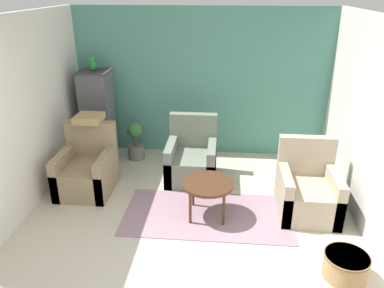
% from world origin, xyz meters
% --- Properties ---
extents(wall_back_accent, '(4.35, 0.06, 2.49)m').
position_xyz_m(wall_back_accent, '(0.00, 3.46, 1.24)').
color(wall_back_accent, '#4C897A').
rests_on(wall_back_accent, ground_plane).
extents(wall_left, '(0.06, 3.43, 2.49)m').
position_xyz_m(wall_left, '(-2.14, 1.71, 1.24)').
color(wall_left, silver).
rests_on(wall_left, ground_plane).
extents(wall_right, '(0.06, 3.43, 2.49)m').
position_xyz_m(wall_right, '(2.14, 1.71, 1.24)').
color(wall_right, silver).
rests_on(wall_right, ground_plane).
extents(area_rug, '(2.17, 1.11, 0.01)m').
position_xyz_m(area_rug, '(0.23, 1.40, 0.01)').
color(area_rug, gray).
rests_on(area_rug, ground_plane).
extents(coffee_table, '(0.67, 0.67, 0.49)m').
position_xyz_m(coffee_table, '(0.23, 1.40, 0.44)').
color(coffee_table, '#472819').
rests_on(coffee_table, ground_plane).
extents(armchair_left, '(0.74, 0.83, 0.95)m').
position_xyz_m(armchair_left, '(-1.55, 1.92, 0.30)').
color(armchair_left, '#8E7A5B').
rests_on(armchair_left, ground_plane).
extents(armchair_right, '(0.74, 0.83, 0.95)m').
position_xyz_m(armchair_right, '(1.52, 1.61, 0.30)').
color(armchair_right, tan).
rests_on(armchair_right, ground_plane).
extents(armchair_middle, '(0.74, 0.83, 0.95)m').
position_xyz_m(armchair_middle, '(-0.07, 2.41, 0.30)').
color(armchair_middle, slate).
rests_on(armchair_middle, ground_plane).
extents(birdcage, '(0.49, 0.49, 1.52)m').
position_xyz_m(birdcage, '(-1.70, 3.03, 0.76)').
color(birdcage, '#353539').
rests_on(birdcage, ground_plane).
extents(parrot, '(0.11, 0.20, 0.23)m').
position_xyz_m(parrot, '(-1.70, 3.03, 1.62)').
color(parrot, '#1E842D').
rests_on(parrot, birdcage).
extents(potted_plant, '(0.29, 0.28, 0.66)m').
position_xyz_m(potted_plant, '(-1.09, 3.03, 0.34)').
color(potted_plant, '#66605B').
rests_on(potted_plant, ground_plane).
extents(wicker_basket, '(0.46, 0.46, 0.27)m').
position_xyz_m(wicker_basket, '(1.70, 0.41, 0.14)').
color(wicker_basket, '#A37F51').
rests_on(wicker_basket, ground_plane).
extents(throw_pillow, '(0.38, 0.38, 0.10)m').
position_xyz_m(throw_pillow, '(-1.55, 2.22, 1.00)').
color(throw_pillow, tan).
rests_on(throw_pillow, armchair_left).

